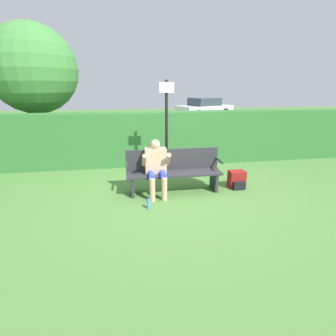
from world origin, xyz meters
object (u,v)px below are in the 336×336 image
person_seated (156,165)px  park_bench (174,170)px  water_bottle (149,204)px  parked_car (204,108)px  signpost (167,126)px  tree (33,70)px  backpack (237,180)px

person_seated → park_bench: bearing=17.8°
person_seated → water_bottle: person_seated is taller
park_bench → person_seated: 0.44m
park_bench → parked_car: bearing=70.8°
signpost → tree: 4.62m
water_bottle → parked_car: 14.82m
park_bench → person_seated: (-0.39, -0.12, 0.17)m
water_bottle → parked_car: (5.18, 13.88, 0.52)m
person_seated → tree: bearing=131.3°
signpost → parked_car: size_ratio=0.54×
person_seated → water_bottle: size_ratio=5.55×
parked_car → tree: (-8.14, -9.61, 1.98)m
water_bottle → signpost: 2.08m
backpack → tree: tree is taller
backpack → park_bench: bearing=178.4°
person_seated → water_bottle: 0.88m
park_bench → person_seated: person_seated is taller
park_bench → parked_car: 13.88m
signpost → parked_car: bearing=69.5°
signpost → tree: tree is taller
person_seated → parked_car: size_ratio=0.27×
person_seated → backpack: bearing=2.7°
backpack → water_bottle: (-2.03, -0.74, -0.08)m
park_bench → tree: (-3.56, 3.49, 2.14)m
person_seated → parked_car: 14.12m
park_bench → parked_car: size_ratio=0.47×
park_bench → water_bottle: size_ratio=9.69×
person_seated → tree: (-3.17, 3.62, 1.96)m
backpack → person_seated: bearing=-177.3°
park_bench → signpost: (-0.02, 0.83, 0.82)m
person_seated → parked_car: (4.96, 13.22, -0.02)m
park_bench → parked_car: parked_car is taller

